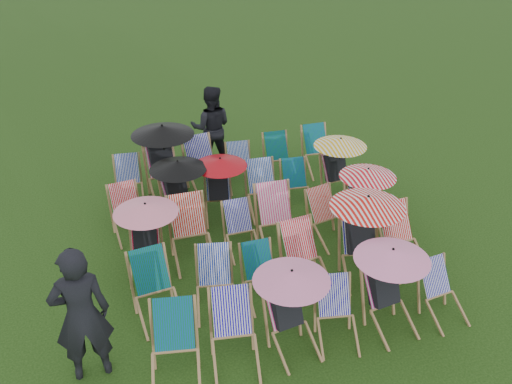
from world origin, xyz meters
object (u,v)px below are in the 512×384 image
object	(u,v)px
deckchair_0	(175,350)
deckchair_5	(444,294)
person_rear	(211,128)
person_left	(81,315)
deckchair_29	(319,151)

from	to	relation	value
deckchair_0	deckchair_5	bearing A→B (deg)	10.47
person_rear	deckchair_5	bearing A→B (deg)	125.73
deckchair_0	person_left	bearing A→B (deg)	168.01
deckchair_0	deckchair_29	distance (m)	6.18
deckchair_29	person_left	bearing A→B (deg)	-138.14
deckchair_5	deckchair_29	world-z (taller)	deckchair_29
deckchair_5	person_rear	bearing A→B (deg)	102.59
deckchair_29	person_left	distance (m)	6.62
deckchair_0	deckchair_29	xyz separation A→B (m)	(3.98, 4.72, -0.02)
person_rear	deckchair_0	bearing A→B (deg)	87.73
deckchair_29	person_left	size ratio (longest dim) A/B	0.47
deckchair_5	deckchair_0	bearing A→B (deg)	172.79
person_left	deckchair_5	bearing A→B (deg)	172.41
deckchair_5	deckchair_29	xyz separation A→B (m)	(0.11, 4.74, 0.06)
deckchair_5	person_left	distance (m)	4.96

